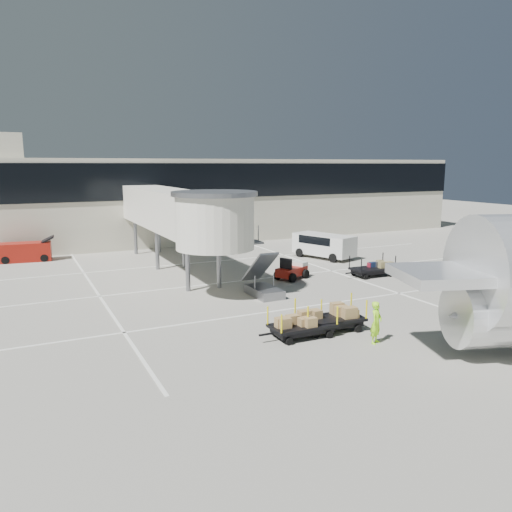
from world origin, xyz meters
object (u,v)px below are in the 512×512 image
object	(u,v)px
suitcase_cart	(372,269)
box_cart_near	(301,325)
minivan	(322,244)
ground_worker	(376,322)
belt_loader	(26,252)
box_cart_far	(331,319)
baggage_tug	(292,271)

from	to	relation	value
suitcase_cart	box_cart_near	world-z (taller)	suitcase_cart
suitcase_cart	minivan	distance (m)	7.28
ground_worker	belt_loader	distance (m)	29.47
minivan	belt_loader	world-z (taller)	belt_loader
suitcase_cart	box_cart_near	xyz separation A→B (m)	(-10.63, -8.37, 0.07)
ground_worker	belt_loader	bearing A→B (deg)	86.41
box_cart_near	box_cart_far	distance (m)	1.75
box_cart_near	ground_worker	size ratio (longest dim) A/B	1.95
minivan	box_cart_near	bearing A→B (deg)	-145.22
baggage_tug	ground_worker	bearing A→B (deg)	-127.53
box_cart_far	minivan	xyz separation A→B (m)	(9.62, 15.35, 0.61)
baggage_tug	box_cart_near	distance (m)	11.38
baggage_tug	box_cart_near	size ratio (longest dim) A/B	0.71
box_cart_near	ground_worker	distance (m)	3.21
suitcase_cart	belt_loader	distance (m)	26.48
baggage_tug	ground_worker	distance (m)	12.42
minivan	ground_worker	bearing A→B (deg)	-135.93
box_cart_far	suitcase_cart	bearing A→B (deg)	48.96
ground_worker	box_cart_near	bearing A→B (deg)	111.05
box_cart_near	belt_loader	distance (m)	26.60
suitcase_cart	belt_loader	bearing A→B (deg)	143.39
box_cart_near	baggage_tug	bearing A→B (deg)	62.83
box_cart_far	belt_loader	xyz separation A→B (m)	(-12.11, 24.26, 0.20)
minivan	belt_loader	distance (m)	23.49
baggage_tug	minivan	world-z (taller)	minivan
suitcase_cart	ground_worker	xyz separation A→B (m)	(-8.17, -10.40, 0.43)
box_cart_far	belt_loader	world-z (taller)	belt_loader
box_cart_far	ground_worker	world-z (taller)	ground_worker
ground_worker	belt_loader	world-z (taller)	belt_loader
box_cart_far	ground_worker	xyz separation A→B (m)	(0.73, -2.27, 0.37)
baggage_tug	suitcase_cart	distance (m)	5.55
suitcase_cart	box_cart_near	bearing A→B (deg)	-140.88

